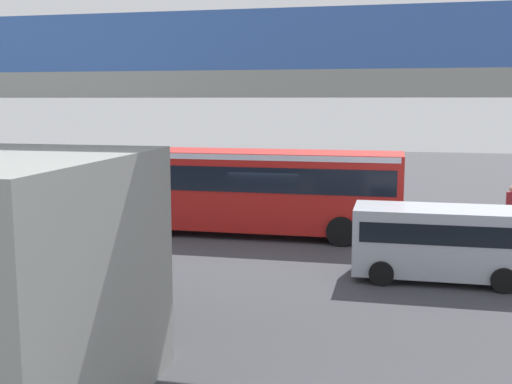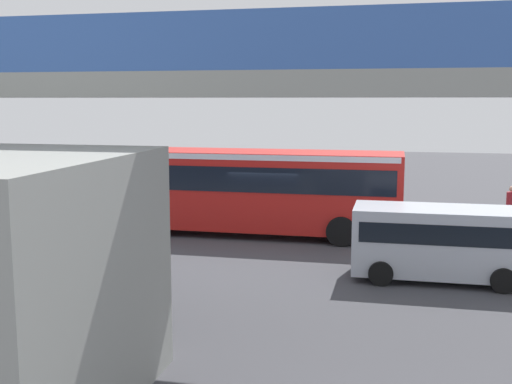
{
  "view_description": "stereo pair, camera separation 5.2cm",
  "coord_description": "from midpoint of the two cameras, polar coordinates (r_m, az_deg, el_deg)",
  "views": [
    {
      "loc": [
        -4.5,
        22.57,
        5.07
      ],
      "look_at": [
        0.55,
        -0.31,
        1.6
      ],
      "focal_mm": 44.13,
      "sensor_mm": 36.0,
      "label": 1
    },
    {
      "loc": [
        -4.55,
        22.55,
        5.07
      ],
      "look_at": [
        0.55,
        -0.31,
        1.6
      ],
      "focal_mm": 44.13,
      "sensor_mm": 36.0,
      "label": 2
    }
  ],
  "objects": [
    {
      "name": "ground",
      "position": [
        23.56,
        1.21,
        -4.0
      ],
      "size": [
        80.0,
        80.0,
        0.0
      ],
      "primitive_type": "plane",
      "color": "#424247"
    },
    {
      "name": "city_bus",
      "position": [
        23.63,
        -0.81,
        0.68
      ],
      "size": [
        11.54,
        2.85,
        3.15
      ],
      "color": "red",
      "rests_on": "ground"
    },
    {
      "name": "parked_van",
      "position": [
        18.48,
        16.4,
        -4.07
      ],
      "size": [
        4.8,
        2.17,
        2.05
      ],
      "color": "#B7BCC6",
      "rests_on": "ground"
    },
    {
      "name": "pedestrian",
      "position": [
        26.01,
        22.16,
        -1.46
      ],
      "size": [
        0.38,
        0.38,
        1.79
      ],
      "color": "#2D2D38",
      "rests_on": "ground"
    },
    {
      "name": "traffic_sign",
      "position": [
        25.71,
        5.47,
        1.28
      ],
      "size": [
        0.08,
        0.6,
        2.8
      ],
      "color": "slate",
      "rests_on": "ground"
    },
    {
      "name": "lane_dash_leftmost",
      "position": [
        25.75,
        11.18,
        -3.09
      ],
      "size": [
        2.0,
        0.2,
        0.01
      ],
      "primitive_type": "cube",
      "color": "silver",
      "rests_on": "ground"
    },
    {
      "name": "lane_dash_left",
      "position": [
        26.14,
        2.37,
        -2.76
      ],
      "size": [
        2.0,
        0.2,
        0.01
      ],
      "primitive_type": "cube",
      "color": "silver",
      "rests_on": "ground"
    },
    {
      "name": "lane_dash_centre",
      "position": [
        27.12,
        -5.98,
        -2.39
      ],
      "size": [
        2.0,
        0.2,
        0.01
      ],
      "primitive_type": "cube",
      "color": "silver",
      "rests_on": "ground"
    },
    {
      "name": "pedestrian_overpass",
      "position": [
        13.58,
        -6.96,
        7.99
      ],
      "size": [
        29.21,
        2.6,
        6.7
      ],
      "color": "gray",
      "rests_on": "ground"
    }
  ]
}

